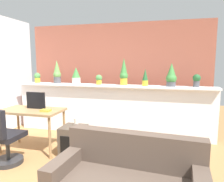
{
  "coord_description": "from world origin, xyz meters",
  "views": [
    {
      "loc": [
        1.16,
        -2.31,
        1.57
      ],
      "look_at": [
        0.22,
        1.32,
        1.06
      ],
      "focal_mm": 33.33,
      "sensor_mm": 36.0,
      "label": 1
    }
  ],
  "objects_px": {
    "potted_plant_2": "(76,76)",
    "desk": "(32,114)",
    "tv_monitor": "(36,100)",
    "side_cube_shelf": "(73,141)",
    "potted_plant_1": "(57,73)",
    "office_chair": "(4,141)",
    "potted_plant_7": "(197,80)",
    "vase_on_shelf": "(76,122)",
    "potted_plant_4": "(124,73)",
    "potted_plant_3": "(99,79)",
    "potted_plant_0": "(37,78)",
    "potted_plant_6": "(171,76)",
    "book_on_desk": "(46,110)",
    "potted_plant_5": "(145,77)"
  },
  "relations": [
    {
      "from": "potted_plant_6",
      "to": "potted_plant_7",
      "type": "height_order",
      "value": "potted_plant_6"
    },
    {
      "from": "potted_plant_0",
      "to": "office_chair",
      "type": "xyz_separation_m",
      "value": [
        0.55,
        -1.74,
        -0.84
      ]
    },
    {
      "from": "potted_plant_6",
      "to": "vase_on_shelf",
      "type": "relative_size",
      "value": 3.29
    },
    {
      "from": "potted_plant_6",
      "to": "potted_plant_5",
      "type": "bearing_deg",
      "value": -175.64
    },
    {
      "from": "potted_plant_1",
      "to": "tv_monitor",
      "type": "bearing_deg",
      "value": -81.47
    },
    {
      "from": "vase_on_shelf",
      "to": "potted_plant_2",
      "type": "bearing_deg",
      "value": 113.65
    },
    {
      "from": "tv_monitor",
      "to": "side_cube_shelf",
      "type": "distance_m",
      "value": 1.0
    },
    {
      "from": "potted_plant_2",
      "to": "tv_monitor",
      "type": "height_order",
      "value": "potted_plant_2"
    },
    {
      "from": "potted_plant_1",
      "to": "vase_on_shelf",
      "type": "distance_m",
      "value": 1.68
    },
    {
      "from": "side_cube_shelf",
      "to": "vase_on_shelf",
      "type": "bearing_deg",
      "value": 34.71
    },
    {
      "from": "potted_plant_7",
      "to": "vase_on_shelf",
      "type": "relative_size",
      "value": 1.75
    },
    {
      "from": "potted_plant_6",
      "to": "vase_on_shelf",
      "type": "xyz_separation_m",
      "value": [
        -1.56,
        -1.11,
        -0.75
      ]
    },
    {
      "from": "desk",
      "to": "side_cube_shelf",
      "type": "distance_m",
      "value": 0.9
    },
    {
      "from": "potted_plant_2",
      "to": "potted_plant_4",
      "type": "height_order",
      "value": "potted_plant_4"
    },
    {
      "from": "office_chair",
      "to": "side_cube_shelf",
      "type": "relative_size",
      "value": 1.82
    },
    {
      "from": "potted_plant_3",
      "to": "potted_plant_7",
      "type": "xyz_separation_m",
      "value": [
        1.97,
        0.06,
        0.02
      ]
    },
    {
      "from": "potted_plant_6",
      "to": "side_cube_shelf",
      "type": "height_order",
      "value": "potted_plant_6"
    },
    {
      "from": "potted_plant_0",
      "to": "potted_plant_1",
      "type": "height_order",
      "value": "potted_plant_1"
    },
    {
      "from": "potted_plant_3",
      "to": "vase_on_shelf",
      "type": "xyz_separation_m",
      "value": [
        -0.06,
        -1.08,
        -0.65
      ]
    },
    {
      "from": "tv_monitor",
      "to": "book_on_desk",
      "type": "distance_m",
      "value": 0.36
    },
    {
      "from": "potted_plant_5",
      "to": "vase_on_shelf",
      "type": "distance_m",
      "value": 1.66
    },
    {
      "from": "potted_plant_4",
      "to": "potted_plant_5",
      "type": "bearing_deg",
      "value": -6.01
    },
    {
      "from": "tv_monitor",
      "to": "book_on_desk",
      "type": "bearing_deg",
      "value": -28.43
    },
    {
      "from": "potted_plant_2",
      "to": "vase_on_shelf",
      "type": "relative_size",
      "value": 2.61
    },
    {
      "from": "potted_plant_3",
      "to": "office_chair",
      "type": "bearing_deg",
      "value": -119.71
    },
    {
      "from": "potted_plant_4",
      "to": "book_on_desk",
      "type": "height_order",
      "value": "potted_plant_4"
    },
    {
      "from": "tv_monitor",
      "to": "vase_on_shelf",
      "type": "height_order",
      "value": "tv_monitor"
    },
    {
      "from": "office_chair",
      "to": "potted_plant_5",
      "type": "bearing_deg",
      "value": 40.91
    },
    {
      "from": "potted_plant_6",
      "to": "book_on_desk",
      "type": "distance_m",
      "value": 2.46
    },
    {
      "from": "potted_plant_2",
      "to": "potted_plant_6",
      "type": "relative_size",
      "value": 0.79
    },
    {
      "from": "potted_plant_5",
      "to": "potted_plant_1",
      "type": "bearing_deg",
      "value": 178.15
    },
    {
      "from": "potted_plant_7",
      "to": "vase_on_shelf",
      "type": "bearing_deg",
      "value": -150.79
    },
    {
      "from": "desk",
      "to": "tv_monitor",
      "type": "height_order",
      "value": "tv_monitor"
    },
    {
      "from": "potted_plant_3",
      "to": "potted_plant_6",
      "type": "xyz_separation_m",
      "value": [
        1.5,
        0.03,
        0.1
      ]
    },
    {
      "from": "potted_plant_3",
      "to": "potted_plant_6",
      "type": "height_order",
      "value": "potted_plant_6"
    },
    {
      "from": "potted_plant_5",
      "to": "desk",
      "type": "distance_m",
      "value": 2.27
    },
    {
      "from": "potted_plant_0",
      "to": "potted_plant_4",
      "type": "height_order",
      "value": "potted_plant_4"
    },
    {
      "from": "potted_plant_0",
      "to": "potted_plant_3",
      "type": "height_order",
      "value": "potted_plant_0"
    },
    {
      "from": "potted_plant_0",
      "to": "vase_on_shelf",
      "type": "bearing_deg",
      "value": -37.0
    },
    {
      "from": "potted_plant_1",
      "to": "office_chair",
      "type": "relative_size",
      "value": 0.58
    },
    {
      "from": "potted_plant_6",
      "to": "tv_monitor",
      "type": "xyz_separation_m",
      "value": [
        -2.36,
        -1.05,
        -0.42
      ]
    },
    {
      "from": "potted_plant_2",
      "to": "potted_plant_7",
      "type": "height_order",
      "value": "potted_plant_2"
    },
    {
      "from": "office_chair",
      "to": "book_on_desk",
      "type": "bearing_deg",
      "value": 52.64
    },
    {
      "from": "potted_plant_1",
      "to": "potted_plant_4",
      "type": "height_order",
      "value": "potted_plant_4"
    },
    {
      "from": "potted_plant_5",
      "to": "book_on_desk",
      "type": "bearing_deg",
      "value": -143.08
    },
    {
      "from": "potted_plant_2",
      "to": "desk",
      "type": "height_order",
      "value": "potted_plant_2"
    },
    {
      "from": "potted_plant_4",
      "to": "potted_plant_3",
      "type": "bearing_deg",
      "value": -175.89
    },
    {
      "from": "potted_plant_1",
      "to": "book_on_desk",
      "type": "xyz_separation_m",
      "value": [
        0.45,
        -1.24,
        -0.58
      ]
    },
    {
      "from": "side_cube_shelf",
      "to": "potted_plant_4",
      "type": "bearing_deg",
      "value": 60.82
    },
    {
      "from": "potted_plant_0",
      "to": "desk",
      "type": "distance_m",
      "value": 1.41
    }
  ]
}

